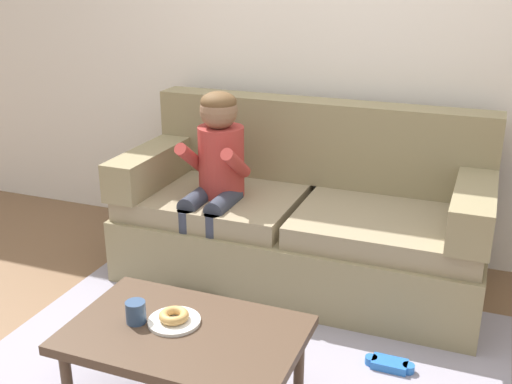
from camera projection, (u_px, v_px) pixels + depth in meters
ground at (249, 353)px, 2.95m from camera, size 10.00×10.00×0.00m
wall_back at (336, 26)px, 3.68m from camera, size 8.00×0.10×2.80m
area_rug at (228, 383)px, 2.73m from camera, size 2.34×2.08×0.01m
couch at (303, 220)px, 3.57m from camera, size 2.04×0.90×1.00m
coffee_table at (185, 340)px, 2.41m from camera, size 0.92×0.59×0.41m
person_child at (216, 170)px, 3.43m from camera, size 0.34×0.58×1.10m
plate at (174, 321)px, 2.44m from camera, size 0.21×0.21×0.01m
donut at (174, 316)px, 2.43m from camera, size 0.15×0.15×0.04m
mug at (136, 312)px, 2.43m from camera, size 0.08×0.08×0.09m
toy_controller at (389, 365)px, 2.82m from camera, size 0.23×0.09×0.05m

